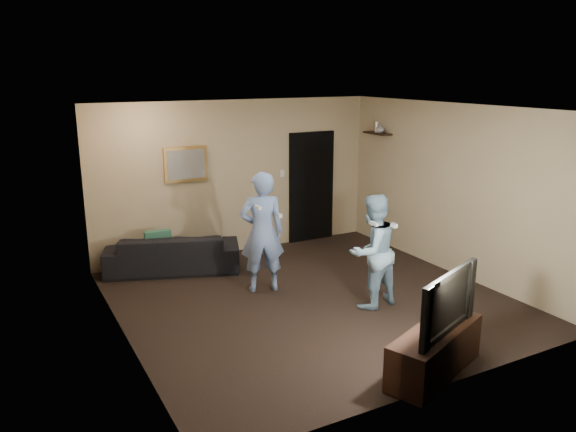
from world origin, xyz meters
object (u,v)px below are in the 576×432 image
sofa (173,252)px  wii_player_left (262,232)px  tv_console (435,351)px  wii_player_right (372,251)px  television (439,300)px

sofa → wii_player_left: bearing=142.8°
tv_console → wii_player_right: bearing=53.4°
tv_console → wii_player_left: size_ratio=0.78×
tv_console → wii_player_right: 1.87m
tv_console → wii_player_right: (0.46, 1.73, 0.51)m
wii_player_left → television: bearing=-78.9°
television → wii_player_left: wii_player_left is taller
wii_player_right → tv_console: bearing=-104.9°
tv_console → television: television is taller
tv_console → wii_player_left: (-0.57, 2.92, 0.61)m
sofa → wii_player_right: size_ratio=1.35×
sofa → television: 4.59m
television → wii_player_right: wii_player_right is taller
television → wii_player_left: (-0.57, 2.92, 0.05)m
television → wii_player_right: bearing=53.4°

